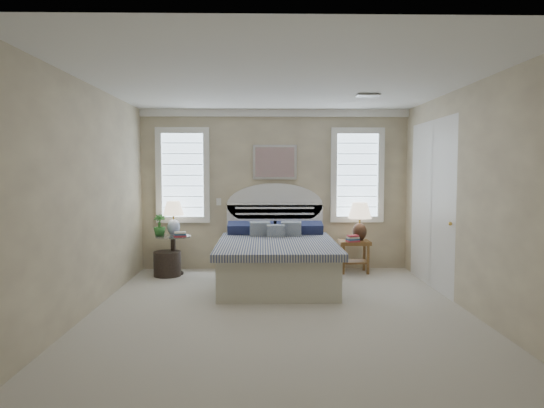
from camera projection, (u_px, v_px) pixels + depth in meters
The scene contains 21 objects.
floor at pixel (280, 310), 5.83m from camera, with size 4.50×5.00×0.01m, color #BBB3A0.
ceiling at pixel (280, 83), 5.64m from camera, with size 4.50×5.00×0.01m, color silver.
wall_back at pixel (275, 190), 8.23m from camera, with size 4.50×0.02×2.70m, color tan.
wall_left at pixel (89, 199), 5.69m from camera, with size 0.02×5.00×2.70m, color tan.
wall_right at pixel (468, 198), 5.78m from camera, with size 0.02×5.00×2.70m, color tan.
crown_molding at pixel (275, 113), 8.10m from camera, with size 4.50×0.08×0.12m, color white.
hvac_vent at pixel (368, 96), 6.46m from camera, with size 0.30×0.20×0.02m, color #B2B2B2.
switch_plate at pixel (219, 202), 8.21m from camera, with size 0.08×0.01×0.12m, color white.
window_left at pixel (183, 175), 8.16m from camera, with size 0.90×0.06×1.60m, color #C9E6FF.
window_right at pixel (357, 175), 8.22m from camera, with size 0.90×0.06×1.60m, color #C9E6FF.
painting at pixel (275, 162), 8.16m from camera, with size 0.74×0.04×0.58m, color silver.
closet_door at pixel (431, 204), 6.99m from camera, with size 0.02×1.80×2.40m, color silver.
bed at pixel (276, 257), 7.26m from camera, with size 1.72×2.28×1.47m.
side_table_left at pixel (173, 251), 7.81m from camera, with size 0.56×0.56×0.63m.
nightstand_right at pixel (354, 249), 7.97m from camera, with size 0.50×0.40×0.53m.
floor_pot at pixel (167, 264), 7.72m from camera, with size 0.43×0.43×0.39m, color black.
lamp_left at pixel (173, 214), 7.91m from camera, with size 0.38×0.38×0.56m.
lamp_right at pixel (360, 217), 7.97m from camera, with size 0.41×0.41×0.63m.
potted_plant at pixel (159, 225), 7.78m from camera, with size 0.19×0.19×0.34m, color #386829.
books_left at pixel (180, 234), 7.67m from camera, with size 0.21×0.17×0.08m.
books_right at pixel (353, 239), 7.81m from camera, with size 0.23×0.20×0.11m.
Camera 1 is at (-0.21, -5.72, 1.68)m, focal length 32.00 mm.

